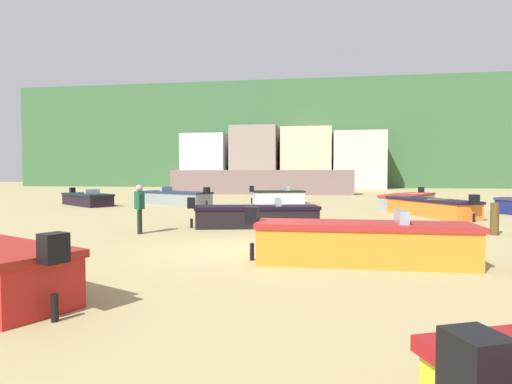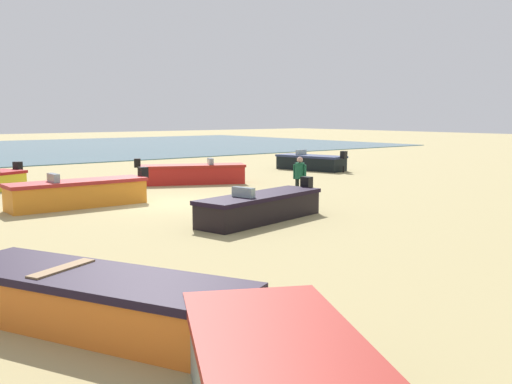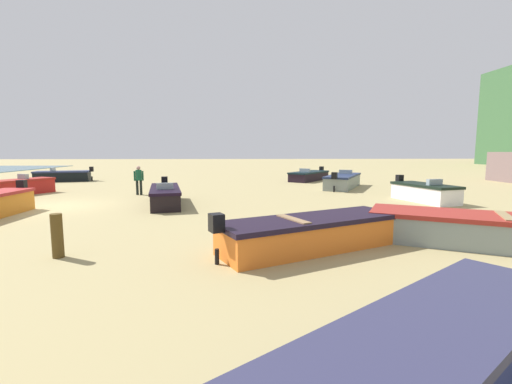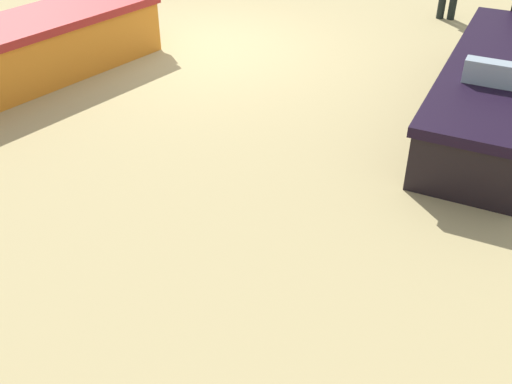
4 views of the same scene
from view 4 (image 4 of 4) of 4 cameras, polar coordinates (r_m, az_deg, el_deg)
The scene contains 3 objects.
ground_plane at distance 10.68m, azimuth -5.22°, elevation 13.31°, with size 160.00×160.00×0.00m, color tan.
boat_black_5 at distance 8.68m, azimuth 21.60°, elevation 8.95°, with size 4.89×2.25×1.12m.
boat_orange_8 at distance 9.76m, azimuth -21.55°, elevation 12.01°, with size 4.97×1.29×1.23m.
Camera 4 is at (7.21, 6.94, 3.75)m, focal length 42.51 mm.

